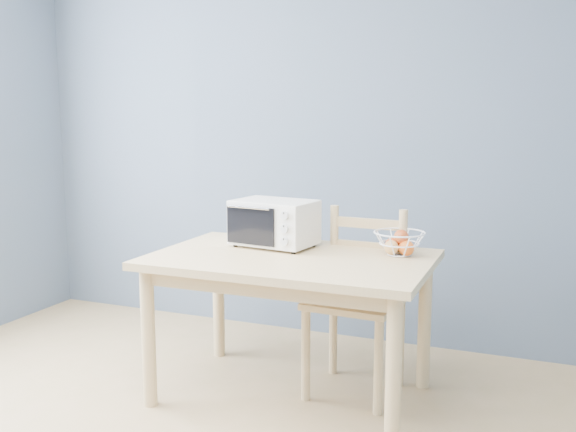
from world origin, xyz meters
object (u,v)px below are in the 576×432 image
at_px(dining_table, 291,275).
at_px(toaster_oven, 271,222).
at_px(dining_chair, 358,303).
at_px(fruit_basket, 399,243).

xyz_separation_m(dining_table, toaster_oven, (-0.19, 0.19, 0.23)).
bearing_deg(dining_chair, dining_table, -141.43).
xyz_separation_m(toaster_oven, dining_chair, (0.48, 0.02, -0.41)).
height_order(dining_table, toaster_oven, toaster_oven).
height_order(dining_table, fruit_basket, fruit_basket).
bearing_deg(dining_table, toaster_oven, 135.46).
relative_size(dining_table, fruit_basket, 4.60).
bearing_deg(fruit_basket, toaster_oven, -177.77).
relative_size(dining_table, dining_chair, 1.45).
distance_m(dining_table, fruit_basket, 0.57).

